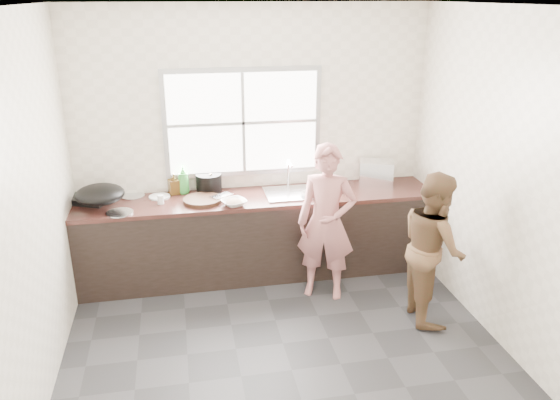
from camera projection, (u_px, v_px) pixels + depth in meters
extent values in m
cube|color=#2C2C2F|center=(283.00, 344.00, 4.61)|extent=(3.60, 3.20, 0.01)
cube|color=silver|center=(284.00, 4.00, 3.65)|extent=(3.60, 3.20, 0.01)
cube|color=silver|center=(253.00, 141.00, 5.61)|extent=(3.60, 0.01, 2.70)
cube|color=silver|center=(31.00, 211.00, 3.81)|extent=(0.01, 3.20, 2.70)
cube|color=silver|center=(500.00, 179.00, 4.45)|extent=(0.01, 3.20, 2.70)
cube|color=silver|center=(347.00, 305.00, 2.66)|extent=(3.60, 0.01, 2.70)
cube|color=black|center=(259.00, 237.00, 5.65)|extent=(3.60, 0.62, 0.82)
cube|color=#361B16|center=(258.00, 198.00, 5.50)|extent=(3.60, 0.64, 0.04)
cube|color=silver|center=(292.00, 193.00, 5.55)|extent=(0.55, 0.45, 0.02)
cylinder|color=silver|center=(288.00, 174.00, 5.68)|extent=(0.02, 0.02, 0.30)
cube|color=#9EA0A5|center=(243.00, 123.00, 5.50)|extent=(1.60, 0.05, 1.10)
cube|color=white|center=(243.00, 123.00, 5.48)|extent=(1.50, 0.01, 1.00)
imported|color=#BA7270|center=(326.00, 228.00, 5.14)|extent=(0.61, 0.51, 1.41)
imported|color=brown|center=(433.00, 247.00, 4.79)|extent=(0.58, 0.72, 1.37)
cylinder|color=black|center=(203.00, 200.00, 5.33)|extent=(0.49, 0.49, 0.04)
cube|color=silver|center=(222.00, 196.00, 5.38)|extent=(0.24, 0.21, 0.01)
imported|color=silver|center=(234.00, 203.00, 5.24)|extent=(0.30, 0.30, 0.06)
imported|color=silver|center=(325.00, 186.00, 5.68)|extent=(0.19, 0.19, 0.06)
imported|color=white|center=(309.00, 194.00, 5.46)|extent=(0.20, 0.20, 0.06)
cylinder|color=black|center=(209.00, 183.00, 5.58)|extent=(0.34, 0.34, 0.19)
cylinder|color=white|center=(160.00, 197.00, 5.45)|extent=(0.21, 0.21, 0.02)
imported|color=green|center=(183.00, 179.00, 5.52)|extent=(0.12, 0.12, 0.30)
imported|color=#4C3413|center=(174.00, 184.00, 5.52)|extent=(0.11, 0.11, 0.20)
imported|color=#4C3213|center=(211.00, 184.00, 5.57)|extent=(0.18, 0.18, 0.18)
cylinder|color=white|center=(161.00, 199.00, 5.28)|extent=(0.08, 0.08, 0.09)
cube|color=black|center=(91.00, 197.00, 5.38)|extent=(0.52, 0.52, 0.06)
ellipsoid|color=black|center=(100.00, 194.00, 5.12)|extent=(0.52, 0.52, 0.17)
cube|color=silver|center=(376.00, 173.00, 5.78)|extent=(0.41, 0.35, 0.26)
cylinder|color=silver|center=(120.00, 213.00, 5.06)|extent=(0.33, 0.33, 0.01)
cylinder|color=silver|center=(133.00, 196.00, 5.48)|extent=(0.27, 0.27, 0.01)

